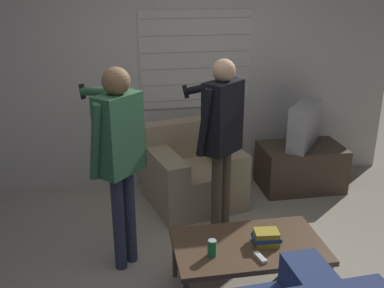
{
  "coord_description": "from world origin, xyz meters",
  "views": [
    {
      "loc": [
        -0.67,
        -2.93,
        2.3
      ],
      "look_at": [
        -0.06,
        0.55,
        1.0
      ],
      "focal_mm": 42.0,
      "sensor_mm": 36.0,
      "label": 1
    }
  ],
  "objects_px": {
    "book_stack": "(266,237)",
    "tv": "(304,125)",
    "person_right_standing": "(221,130)",
    "spare_remote": "(260,258)",
    "armchair_beige": "(192,173)",
    "person_left_standing": "(119,146)",
    "coffee_table": "(249,248)",
    "soda_can": "(212,248)"
  },
  "relations": [
    {
      "from": "book_stack",
      "to": "tv",
      "type": "bearing_deg",
      "value": 59.68
    },
    {
      "from": "person_right_standing",
      "to": "book_stack",
      "type": "xyz_separation_m",
      "value": [
        0.15,
        -0.88,
        -0.57
      ]
    },
    {
      "from": "tv",
      "to": "person_right_standing",
      "type": "relative_size",
      "value": 0.36
    },
    {
      "from": "tv",
      "to": "spare_remote",
      "type": "height_order",
      "value": "tv"
    },
    {
      "from": "armchair_beige",
      "to": "person_left_standing",
      "type": "relative_size",
      "value": 0.64
    },
    {
      "from": "person_left_standing",
      "to": "spare_remote",
      "type": "bearing_deg",
      "value": -84.47
    },
    {
      "from": "person_right_standing",
      "to": "spare_remote",
      "type": "height_order",
      "value": "person_right_standing"
    },
    {
      "from": "coffee_table",
      "to": "person_left_standing",
      "type": "bearing_deg",
      "value": 149.18
    },
    {
      "from": "spare_remote",
      "to": "soda_can",
      "type": "bearing_deg",
      "value": 149.65
    },
    {
      "from": "coffee_table",
      "to": "book_stack",
      "type": "bearing_deg",
      "value": -6.45
    },
    {
      "from": "person_left_standing",
      "to": "spare_remote",
      "type": "relative_size",
      "value": 12.51
    },
    {
      "from": "coffee_table",
      "to": "person_right_standing",
      "type": "height_order",
      "value": "person_right_standing"
    },
    {
      "from": "armchair_beige",
      "to": "tv",
      "type": "height_order",
      "value": "tv"
    },
    {
      "from": "person_right_standing",
      "to": "soda_can",
      "type": "height_order",
      "value": "person_right_standing"
    },
    {
      "from": "armchair_beige",
      "to": "coffee_table",
      "type": "height_order",
      "value": "armchair_beige"
    },
    {
      "from": "coffee_table",
      "to": "book_stack",
      "type": "relative_size",
      "value": 5.38
    },
    {
      "from": "coffee_table",
      "to": "person_right_standing",
      "type": "distance_m",
      "value": 1.08
    },
    {
      "from": "soda_can",
      "to": "armchair_beige",
      "type": "bearing_deg",
      "value": 84.88
    },
    {
      "from": "coffee_table",
      "to": "soda_can",
      "type": "bearing_deg",
      "value": -161.64
    },
    {
      "from": "spare_remote",
      "to": "tv",
      "type": "bearing_deg",
      "value": 46.43
    },
    {
      "from": "armchair_beige",
      "to": "soda_can",
      "type": "height_order",
      "value": "armchair_beige"
    },
    {
      "from": "soda_can",
      "to": "spare_remote",
      "type": "height_order",
      "value": "soda_can"
    },
    {
      "from": "book_stack",
      "to": "soda_can",
      "type": "relative_size",
      "value": 1.66
    },
    {
      "from": "book_stack",
      "to": "soda_can",
      "type": "distance_m",
      "value": 0.44
    },
    {
      "from": "book_stack",
      "to": "person_right_standing",
      "type": "bearing_deg",
      "value": 99.87
    },
    {
      "from": "tv",
      "to": "spare_remote",
      "type": "bearing_deg",
      "value": 8.77
    },
    {
      "from": "spare_remote",
      "to": "person_left_standing",
      "type": "bearing_deg",
      "value": 128.17
    },
    {
      "from": "coffee_table",
      "to": "tv",
      "type": "xyz_separation_m",
      "value": [
        1.14,
        1.71,
        0.36
      ]
    },
    {
      "from": "coffee_table",
      "to": "person_right_standing",
      "type": "bearing_deg",
      "value": 91.45
    },
    {
      "from": "armchair_beige",
      "to": "person_left_standing",
      "type": "bearing_deg",
      "value": 40.37
    },
    {
      "from": "armchair_beige",
      "to": "coffee_table",
      "type": "bearing_deg",
      "value": 82.07
    },
    {
      "from": "person_right_standing",
      "to": "book_stack",
      "type": "distance_m",
      "value": 1.06
    },
    {
      "from": "tv",
      "to": "book_stack",
      "type": "relative_size",
      "value": 2.92
    },
    {
      "from": "coffee_table",
      "to": "person_left_standing",
      "type": "distance_m",
      "value": 1.27
    },
    {
      "from": "person_left_standing",
      "to": "spare_remote",
      "type": "xyz_separation_m",
      "value": [
        0.94,
        -0.75,
        -0.63
      ]
    },
    {
      "from": "soda_can",
      "to": "spare_remote",
      "type": "distance_m",
      "value": 0.35
    },
    {
      "from": "person_right_standing",
      "to": "soda_can",
      "type": "relative_size",
      "value": 13.33
    },
    {
      "from": "person_left_standing",
      "to": "person_right_standing",
      "type": "xyz_separation_m",
      "value": [
        0.9,
        0.31,
        -0.02
      ]
    },
    {
      "from": "tv",
      "to": "soda_can",
      "type": "distance_m",
      "value": 2.34
    },
    {
      "from": "tv",
      "to": "soda_can",
      "type": "xyz_separation_m",
      "value": [
        -1.45,
        -1.82,
        -0.26
      ]
    },
    {
      "from": "tv",
      "to": "person_left_standing",
      "type": "bearing_deg",
      "value": -21.43
    },
    {
      "from": "person_left_standing",
      "to": "book_stack",
      "type": "bearing_deg",
      "value": -74.12
    }
  ]
}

